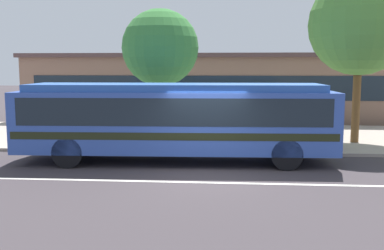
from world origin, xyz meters
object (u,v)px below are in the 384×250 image
(pedestrian_waiting_near_sign, at_px, (338,122))
(pedestrian_walking_along_curb, at_px, (189,123))
(transit_bus, at_px, (176,117))
(street_tree_near_stop, at_px, (160,48))
(street_tree_mid_block, at_px, (360,25))

(pedestrian_waiting_near_sign, height_order, pedestrian_walking_along_curb, pedestrian_waiting_near_sign)
(transit_bus, bearing_deg, pedestrian_waiting_near_sign, 21.04)
(pedestrian_waiting_near_sign, bearing_deg, street_tree_near_stop, 164.97)
(pedestrian_waiting_near_sign, xyz_separation_m, pedestrian_walking_along_curb, (-5.69, -0.12, -0.05))
(transit_bus, relative_size, pedestrian_walking_along_curb, 6.42)
(pedestrian_waiting_near_sign, relative_size, street_tree_near_stop, 0.31)
(transit_bus, distance_m, street_tree_mid_block, 8.73)
(transit_bus, height_order, pedestrian_waiting_near_sign, transit_bus)
(transit_bus, bearing_deg, street_tree_near_stop, 105.29)
(pedestrian_waiting_near_sign, relative_size, street_tree_mid_block, 0.25)
(pedestrian_walking_along_curb, bearing_deg, street_tree_mid_block, 14.49)
(transit_bus, height_order, street_tree_near_stop, street_tree_near_stop)
(transit_bus, xyz_separation_m, street_tree_mid_block, (7.04, 3.92, 3.37))
(pedestrian_walking_along_curb, height_order, street_tree_near_stop, street_tree_near_stop)
(pedestrian_waiting_near_sign, relative_size, pedestrian_walking_along_curb, 1.04)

